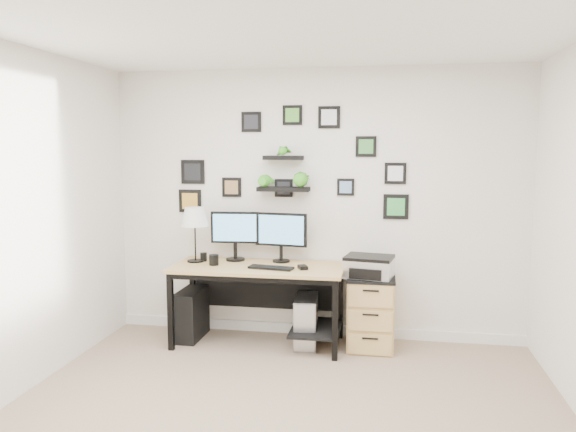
% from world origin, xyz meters
% --- Properties ---
extents(room, '(4.00, 4.00, 4.00)m').
position_xyz_m(room, '(0.00, 1.98, 0.05)').
color(room, tan).
rests_on(room, ground).
extents(desk, '(1.60, 0.70, 0.75)m').
position_xyz_m(desk, '(-0.46, 1.67, 0.63)').
color(desk, tan).
rests_on(desk, ground).
extents(monitor_left, '(0.47, 0.20, 0.48)m').
position_xyz_m(monitor_left, '(-0.77, 1.84, 1.03)').
color(monitor_left, black).
rests_on(monitor_left, desk).
extents(monitor_right, '(0.51, 0.19, 0.48)m').
position_xyz_m(monitor_right, '(-0.31, 1.84, 1.03)').
color(monitor_right, black).
rests_on(monitor_right, desk).
extents(keyboard, '(0.42, 0.19, 0.02)m').
position_xyz_m(keyboard, '(-0.35, 1.52, 0.76)').
color(keyboard, black).
rests_on(keyboard, desk).
extents(mouse, '(0.11, 0.13, 0.03)m').
position_xyz_m(mouse, '(-0.06, 1.56, 0.77)').
color(mouse, black).
rests_on(mouse, desk).
extents(table_lamp, '(0.26, 0.26, 0.53)m').
position_xyz_m(table_lamp, '(-1.13, 1.72, 1.17)').
color(table_lamp, black).
rests_on(table_lamp, desk).
extents(mug, '(0.09, 0.09, 0.10)m').
position_xyz_m(mug, '(-0.91, 1.59, 0.80)').
color(mug, black).
rests_on(mug, desk).
extents(pen_cup, '(0.06, 0.06, 0.08)m').
position_xyz_m(pen_cup, '(-1.06, 1.76, 0.79)').
color(pen_cup, black).
rests_on(pen_cup, desk).
extents(pc_tower_black, '(0.22, 0.48, 0.47)m').
position_xyz_m(pc_tower_black, '(-1.17, 1.68, 0.24)').
color(pc_tower_black, black).
rests_on(pc_tower_black, ground).
extents(pc_tower_grey, '(0.24, 0.48, 0.46)m').
position_xyz_m(pc_tower_grey, '(-0.05, 1.68, 0.23)').
color(pc_tower_grey, gray).
rests_on(pc_tower_grey, ground).
extents(file_cabinet, '(0.43, 0.53, 0.67)m').
position_xyz_m(file_cabinet, '(0.56, 1.72, 0.34)').
color(file_cabinet, tan).
rests_on(file_cabinet, ground).
extents(printer, '(0.47, 0.40, 0.19)m').
position_xyz_m(printer, '(0.53, 1.70, 0.77)').
color(printer, silver).
rests_on(printer, file_cabinet).
extents(wall_decor, '(2.27, 0.18, 1.08)m').
position_xyz_m(wall_decor, '(-0.27, 1.93, 1.64)').
color(wall_decor, black).
rests_on(wall_decor, ground).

